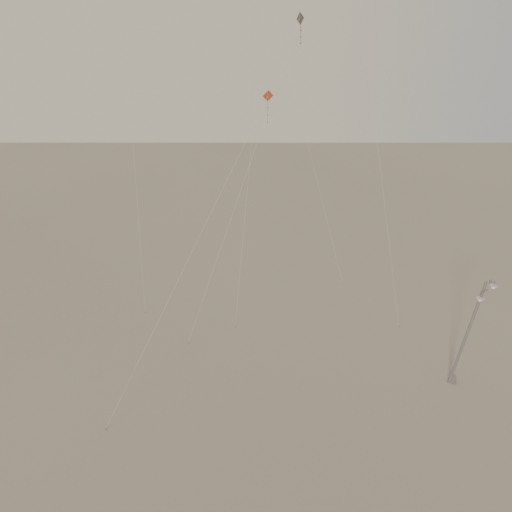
{
  "coord_description": "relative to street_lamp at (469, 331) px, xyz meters",
  "views": [
    {
      "loc": [
        -2.19,
        -20.39,
        20.11
      ],
      "look_at": [
        -2.25,
        5.0,
        7.05
      ],
      "focal_mm": 28.0,
      "sensor_mm": 36.0,
      "label": 1
    }
  ],
  "objects": [
    {
      "name": "street_lamp",
      "position": [
        0.0,
        0.0,
        0.0
      ],
      "size": [
        1.48,
        1.08,
        8.12
      ],
      "color": "#92959A",
      "rests_on": "ground"
    },
    {
      "name": "ground",
      "position": [
        -11.27,
        0.13,
        -4.33
      ],
      "size": [
        160.0,
        160.0,
        0.0
      ],
      "primitive_type": "plane",
      "color": "gray",
      "rests_on": "ground"
    },
    {
      "name": "kite_1",
      "position": [
        -12.68,
        7.73,
        12.24
      ],
      "size": [
        8.27,
        5.27,
        22.3
      ],
      "rotation": [
        0.0,
        0.0,
        -0.64
      ],
      "color": "#35302C",
      "rests_on": "ground"
    },
    {
      "name": "kite_4",
      "position": [
        -5.7,
        11.93,
        16.1
      ],
      "size": [
        5.26,
        7.9,
        26.69
      ],
      "rotation": [
        0.0,
        0.0,
        1.56
      ],
      "color": "#35302C",
      "rests_on": "ground"
    },
    {
      "name": "kite_3",
      "position": [
        -14.83,
        6.63,
        9.12
      ],
      "size": [
        10.19,
        13.75,
        17.72
      ],
      "rotation": [
        0.0,
        0.0,
        -0.01
      ],
      "color": "maroon",
      "rests_on": "ground"
    }
  ]
}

